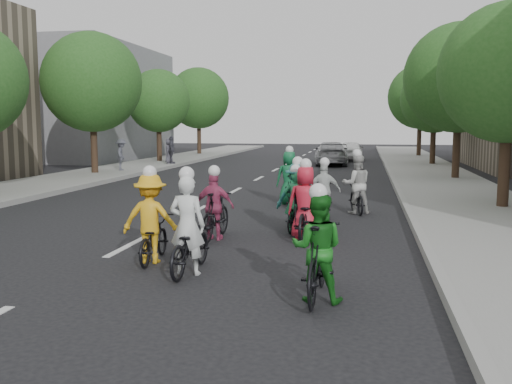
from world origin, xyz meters
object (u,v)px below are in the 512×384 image
(cyclist_5, at_px, (296,207))
(cyclist_0, at_px, (189,239))
(cyclist_6, at_px, (356,190))
(cyclist_7, at_px, (298,203))
(cyclist_1, at_px, (318,255))
(cyclist_4, at_px, (306,211))
(follow_car_trail, at_px, (351,151))
(spectator_1, at_px, (172,150))
(cyclist_3, at_px, (215,212))
(spectator_2, at_px, (169,151))
(follow_car_lead, at_px, (331,153))
(spectator_0, at_px, (122,155))
(cyclist_8, at_px, (324,197))
(cyclist_9, at_px, (289,182))
(cyclist_2, at_px, (152,226))

(cyclist_5, bearing_deg, cyclist_0, 64.50)
(cyclist_6, distance_m, cyclist_7, 3.37)
(cyclist_1, height_order, cyclist_4, cyclist_4)
(follow_car_trail, relative_size, spectator_1, 2.43)
(cyclist_4, height_order, cyclist_7, cyclist_4)
(cyclist_3, xyz_separation_m, follow_car_trail, (2.25, 27.78, 0.06))
(cyclist_1, xyz_separation_m, spectator_2, (-10.93, 24.56, 0.25))
(cyclist_6, relative_size, follow_car_lead, 0.37)
(cyclist_6, bearing_deg, cyclist_1, 75.11)
(spectator_1, bearing_deg, spectator_0, 149.41)
(cyclist_6, xyz_separation_m, spectator_0, (-12.06, 11.08, 0.30))
(cyclist_5, xyz_separation_m, spectator_1, (-9.77, 19.33, 0.37))
(cyclist_3, relative_size, cyclist_4, 0.91)
(cyclist_6, height_order, follow_car_lead, cyclist_6)
(follow_car_trail, xyz_separation_m, spectator_2, (-10.60, -7.16, 0.23))
(cyclist_8, bearing_deg, cyclist_9, -68.49)
(cyclist_3, bearing_deg, spectator_2, -64.33)
(cyclist_5, height_order, spectator_0, spectator_0)
(cyclist_9, height_order, follow_car_trail, cyclist_9)
(cyclist_6, relative_size, cyclist_7, 1.02)
(cyclist_0, bearing_deg, follow_car_lead, -89.62)
(follow_car_lead, xyz_separation_m, follow_car_trail, (1.08, 4.45, -0.03))
(spectator_0, bearing_deg, cyclist_6, -150.86)
(cyclist_8, bearing_deg, cyclist_2, 57.96)
(cyclist_4, height_order, cyclist_9, cyclist_9)
(cyclist_3, bearing_deg, spectator_1, -64.73)
(cyclist_2, relative_size, cyclist_9, 0.97)
(cyclist_1, height_order, cyclist_3, cyclist_1)
(cyclist_4, height_order, cyclist_8, cyclist_4)
(cyclist_2, distance_m, spectator_2, 24.13)
(spectator_2, bearing_deg, spectator_0, 172.46)
(cyclist_8, xyz_separation_m, follow_car_trail, (0.09, 24.41, 0.12))
(cyclist_4, xyz_separation_m, cyclist_7, (-0.27, 0.78, 0.07))
(cyclist_8, xyz_separation_m, spectator_0, (-11.22, 12.05, 0.39))
(cyclist_8, bearing_deg, spectator_1, -64.71)
(cyclist_5, distance_m, follow_car_lead, 22.22)
(cyclist_7, height_order, spectator_0, cyclist_7)
(cyclist_2, relative_size, cyclist_3, 1.00)
(follow_car_trail, relative_size, spectator_2, 2.64)
(cyclist_4, relative_size, spectator_2, 1.30)
(follow_car_lead, bearing_deg, cyclist_5, 87.19)
(cyclist_4, relative_size, cyclist_8, 1.11)
(spectator_2, bearing_deg, cyclist_8, -148.35)
(cyclist_9, height_order, spectator_2, cyclist_9)
(cyclist_5, bearing_deg, follow_car_trail, -97.98)
(spectator_2, bearing_deg, cyclist_0, -159.48)
(follow_car_trail, bearing_deg, cyclist_9, 86.91)
(follow_car_trail, xyz_separation_m, spectator_0, (-11.32, -12.36, 0.27))
(cyclist_1, relative_size, cyclist_6, 1.06)
(follow_car_lead, relative_size, follow_car_trail, 1.23)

